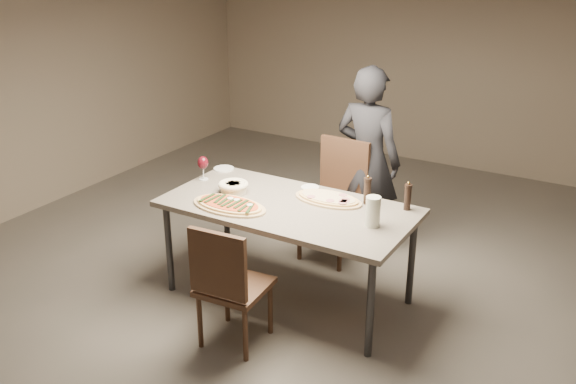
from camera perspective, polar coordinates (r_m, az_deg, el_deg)
The scene contains 14 objects.
room at distance 4.36m, azimuth 0.00°, elevation 6.71°, with size 7.00×7.00×7.00m.
dining_table at distance 4.60m, azimuth 0.00°, elevation -1.81°, with size 1.80×0.90×0.75m.
zucchini_pizza at distance 4.56m, azimuth -5.23°, elevation -1.14°, with size 0.58×0.32×0.05m.
ham_pizza at distance 4.65m, azimuth 3.61°, elevation -0.59°, with size 0.52×0.29×0.04m.
bread_basket at distance 4.79m, azimuth -4.88°, elevation 0.50°, with size 0.23×0.23×0.08m.
oil_dish at distance 4.86m, azimuth 1.98°, elevation 0.38°, with size 0.14×0.14×0.02m.
pepper_mill_left at distance 4.54m, azimuth 10.60°, elevation -0.40°, with size 0.05×0.05×0.21m.
pepper_mill_right at distance 4.59m, azimuth 7.06°, elevation 0.15°, with size 0.06×0.06×0.22m.
carafe at distance 4.25m, azimuth 7.56°, elevation -1.73°, with size 0.10×0.10×0.21m.
wine_glass at distance 5.04m, azimuth -7.57°, elevation 2.53°, with size 0.09×0.09×0.19m.
side_plate at distance 5.29m, azimuth -5.73°, elevation 2.08°, with size 0.17×0.17×0.01m.
chair_near at distance 4.14m, azimuth -5.39°, elevation -7.88°, with size 0.45×0.45×0.88m.
chair_far at distance 5.34m, azimuth 4.39°, elevation -0.02°, with size 0.48×0.48×0.98m.
diner at distance 5.38m, azimuth 7.10°, elevation 2.83°, with size 0.58×0.38×1.59m, color black.
Camera 1 is at (2.13, -3.62, 2.56)m, focal length 40.00 mm.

